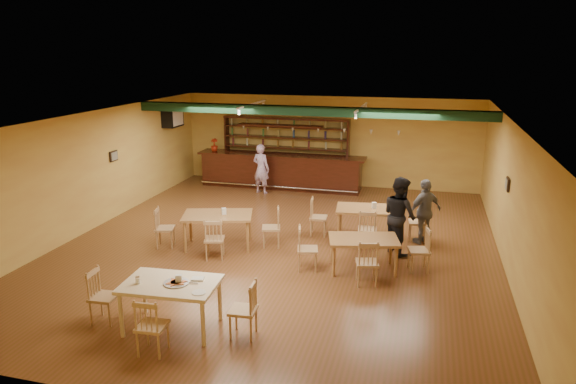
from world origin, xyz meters
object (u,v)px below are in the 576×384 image
(bar_counter, at_px, (281,171))
(patron_bar, at_px, (261,169))
(dining_table_b, at_px, (367,223))
(dining_table_d, at_px, (363,254))
(patron_right_a, at_px, (400,215))
(near_table, at_px, (172,305))
(dining_table_c, at_px, (218,230))

(bar_counter, relative_size, patron_bar, 3.51)
(dining_table_b, distance_m, dining_table_d, 2.02)
(dining_table_d, relative_size, patron_right_a, 0.80)
(patron_bar, bearing_deg, dining_table_d, 142.53)
(bar_counter, distance_m, near_table, 9.34)
(dining_table_d, xyz_separation_m, near_table, (-2.76, -3.20, 0.06))
(bar_counter, relative_size, dining_table_c, 3.54)
(bar_counter, distance_m, dining_table_d, 7.05)
(bar_counter, height_order, patron_right_a, patron_right_a)
(patron_right_a, bearing_deg, dining_table_c, 60.73)
(near_table, relative_size, patron_bar, 0.96)
(bar_counter, relative_size, dining_table_d, 3.95)
(dining_table_c, height_order, patron_right_a, patron_right_a)
(dining_table_d, relative_size, patron_bar, 0.89)
(near_table, bearing_deg, patron_bar, 93.83)
(dining_table_b, distance_m, patron_bar, 5.02)
(dining_table_b, relative_size, patron_bar, 0.94)
(bar_counter, distance_m, patron_bar, 0.96)
(near_table, height_order, patron_right_a, patron_right_a)
(dining_table_c, bearing_deg, dining_table_d, -24.19)
(dining_table_d, bearing_deg, bar_counter, 106.52)
(dining_table_d, height_order, patron_right_a, patron_right_a)
(dining_table_b, xyz_separation_m, near_table, (-2.61, -5.22, 0.03))
(near_table, bearing_deg, dining_table_c, 96.62)
(dining_table_d, bearing_deg, near_table, -144.20)
(bar_counter, distance_m, dining_table_b, 5.30)
(bar_counter, bearing_deg, dining_table_d, -60.05)
(dining_table_c, bearing_deg, near_table, -95.33)
(dining_table_b, height_order, patron_right_a, patron_right_a)
(bar_counter, height_order, dining_table_c, bar_counter)
(near_table, distance_m, patron_bar, 8.58)
(near_table, relative_size, patron_right_a, 0.87)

